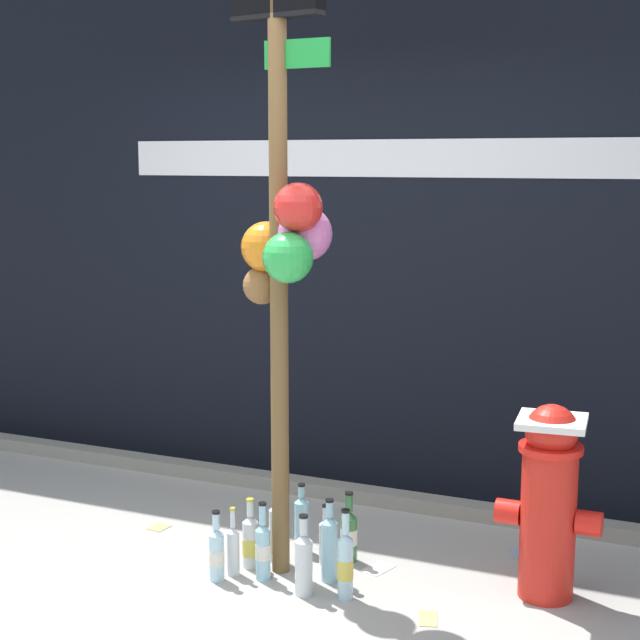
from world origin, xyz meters
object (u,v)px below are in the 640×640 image
Objects in this scene: bottle_7 at (304,562)px; bottle_9 at (251,541)px; memorial_post at (283,210)px; bottle_3 at (325,540)px; bottle_5 at (217,553)px; bottle_6 at (329,547)px; fire_hydrant at (549,498)px; bottle_0 at (276,532)px; bottle_1 at (263,549)px; bottle_2 at (349,534)px; bottle_8 at (345,564)px; bottle_4 at (302,523)px; bottle_10 at (233,549)px.

bottle_9 is (-0.35, 0.17, -0.02)m from bottle_7.
bottle_3 is (0.13, 0.17, -1.55)m from memorial_post.
bottle_6 reaches higher than bottle_5.
bottle_3 is at bearing -175.83° from fire_hydrant.
bottle_5 is at bearing -111.51° from bottle_9.
bottle_0 is 0.93× the size of bottle_6.
bottle_1 is 0.45m from bottle_2.
bottle_1 is at bearing -80.34° from bottle_0.
bottle_0 is 1.10× the size of bottle_5.
fire_hydrant is 1.00m from bottle_6.
bottle_0 is at bearing -155.71° from bottle_2.
memorial_post is at bearing 159.66° from bottle_8.
bottle_3 is at bearing 52.15° from memorial_post.
bottle_4 is 0.41m from bottle_10.
bottle_3 is 0.85× the size of bottle_4.
memorial_post reaches higher than bottle_5.
bottle_4 is 0.55m from bottle_8.
memorial_post is 7.73× the size of bottle_7.
bottle_4 is 0.47m from bottle_7.
bottle_6 is 1.16× the size of bottle_9.
bottle_8 is (0.18, 0.04, 0.01)m from bottle_7.
bottle_0 is 0.24m from bottle_3.
bottle_7 is (0.17, -0.17, -1.52)m from memorial_post.
bottle_6 is at bearing 1.34° from bottle_9.
bottle_0 is 1.05× the size of bottle_4.
bottle_10 is at bearing 177.85° from bottle_8.
bottle_1 is (-1.21, -0.34, -0.31)m from fire_hydrant.
bottle_6 is 0.40m from bottle_9.
bottle_7 is at bearing -16.27° from bottle_1.
bottle_6 is at bearing 20.59° from bottle_1.
fire_hydrant is (1.15, 0.24, -1.22)m from memorial_post.
memorial_post is at bearing 135.73° from bottle_7.
bottle_9 is 0.11m from bottle_10.
bottle_7 is (0.27, -0.27, 0.00)m from bottle_0.
bottle_10 is at bearing -152.26° from memorial_post.
bottle_3 is 0.19m from bottle_6.
bottle_3 is at bearing 127.04° from bottle_8.
bottle_7 reaches higher than bottle_3.
bottle_5 is at bearing -142.66° from memorial_post.
bottle_9 is at bearing 68.49° from bottle_5.
fire_hydrant is at bearing -0.70° from bottle_4.
bottle_8 is (0.42, -0.03, 0.01)m from bottle_1.
bottle_0 reaches higher than bottle_9.
bottle_6 is at bearing 74.46° from bottle_7.
bottle_7 is (0.42, 0.02, 0.02)m from bottle_5.
fire_hydrant is 0.93m from bottle_8.
bottle_0 is 0.99× the size of bottle_1.
bottle_10 reaches higher than bottle_3.
bottle_0 is 1.06× the size of bottle_2.
bottle_2 is at bearing 42.79° from bottle_5.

